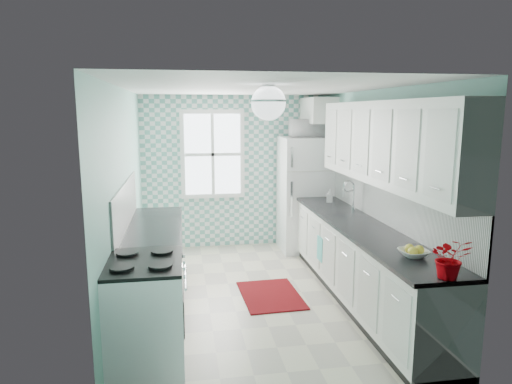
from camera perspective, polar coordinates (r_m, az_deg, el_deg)
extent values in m
cube|color=beige|center=(5.78, -0.09, -12.84)|extent=(3.00, 4.40, 0.02)
cube|color=white|center=(5.33, -0.10, 12.96)|extent=(3.00, 4.40, 0.02)
cube|color=#84C2B5|center=(7.58, -2.79, 2.54)|extent=(3.00, 0.02, 2.50)
cube|color=#84C2B5|center=(3.32, 6.13, -7.36)|extent=(3.00, 0.02, 2.50)
cube|color=#84C2B5|center=(5.39, -16.15, -0.93)|extent=(0.02, 4.40, 2.50)
cube|color=#84C2B5|center=(5.85, 14.67, -0.02)|extent=(0.02, 4.40, 2.50)
cube|color=#62A79B|center=(7.56, -2.77, 2.52)|extent=(3.00, 0.01, 2.50)
cube|color=white|center=(7.47, -5.44, 4.71)|extent=(1.04, 0.05, 1.44)
cube|color=white|center=(7.45, -5.43, 4.70)|extent=(0.90, 0.02, 1.30)
cube|color=white|center=(5.49, 16.12, -1.31)|extent=(0.02, 3.60, 0.51)
cube|color=white|center=(5.32, -15.98, -1.66)|extent=(0.02, 2.15, 0.51)
cube|color=silver|center=(5.16, 15.91, 5.90)|extent=(0.33, 3.20, 0.90)
cube|color=silver|center=(7.41, 7.69, 10.04)|extent=(0.40, 0.74, 0.40)
cylinder|color=silver|center=(4.55, 1.57, 13.08)|extent=(0.14, 0.14, 0.04)
cylinder|color=silver|center=(4.54, 1.57, 12.20)|extent=(0.02, 0.02, 0.12)
sphere|color=white|center=(4.54, 1.56, 11.07)|extent=(0.34, 0.34, 0.34)
cube|color=white|center=(5.57, 13.03, -8.95)|extent=(0.60, 3.60, 0.90)
cube|color=black|center=(5.43, 13.08, -4.27)|extent=(0.63, 3.60, 0.04)
cube|color=white|center=(5.49, -12.58, -9.21)|extent=(0.60, 2.15, 0.90)
cube|color=black|center=(5.36, -12.61, -4.45)|extent=(0.63, 2.15, 0.04)
cube|color=white|center=(7.42, 6.18, -0.26)|extent=(0.80, 0.76, 1.84)
cube|color=silver|center=(6.99, 7.07, 2.59)|extent=(0.78, 0.01, 0.02)
cube|color=silver|center=(6.86, 4.50, 4.36)|extent=(0.03, 0.03, 0.30)
cube|color=silver|center=(6.96, 4.43, -0.92)|extent=(0.03, 0.03, 0.54)
cube|color=white|center=(4.18, -13.65, -14.86)|extent=(0.64, 0.82, 0.97)
cube|color=black|center=(4.00, -13.94, -8.54)|extent=(0.64, 0.82, 0.03)
cube|color=black|center=(4.14, -9.04, -14.03)|extent=(0.01, 0.54, 0.32)
cube|color=silver|center=(6.14, 10.46, -2.52)|extent=(0.51, 0.43, 0.12)
cylinder|color=silver|center=(6.17, 12.12, -0.63)|extent=(0.02, 0.02, 0.30)
torus|color=silver|center=(6.11, 11.56, 1.10)|extent=(0.16, 0.02, 0.16)
cube|color=#7B0209|center=(5.76, 1.84, -12.76)|extent=(0.74, 1.02, 0.02)
cube|color=#4EB59E|center=(6.02, 7.99, -7.05)|extent=(0.02, 0.21, 0.32)
imported|color=white|center=(4.41, 19.11, -7.23)|extent=(0.28, 0.28, 0.06)
imported|color=#A60803|center=(3.91, 23.11, -7.58)|extent=(0.37, 0.34, 0.34)
imported|color=#9EB8CE|center=(6.68, 9.20, -0.48)|extent=(0.11, 0.11, 0.19)
imported|color=white|center=(7.30, 6.33, 7.94)|extent=(0.51, 0.35, 0.28)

